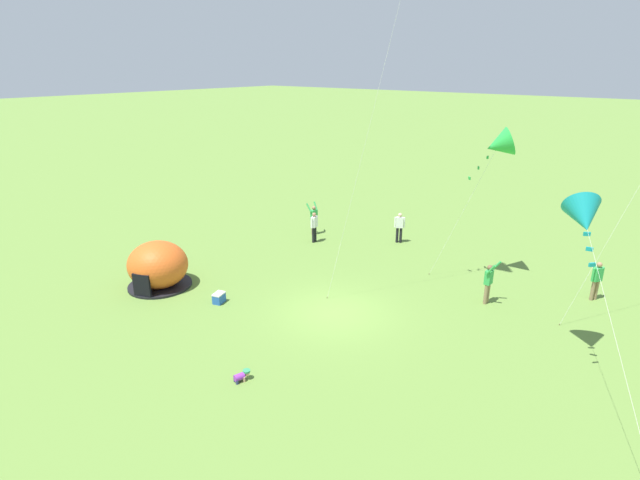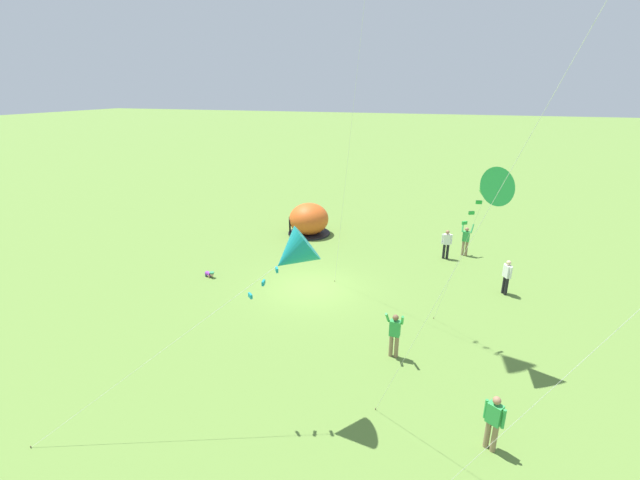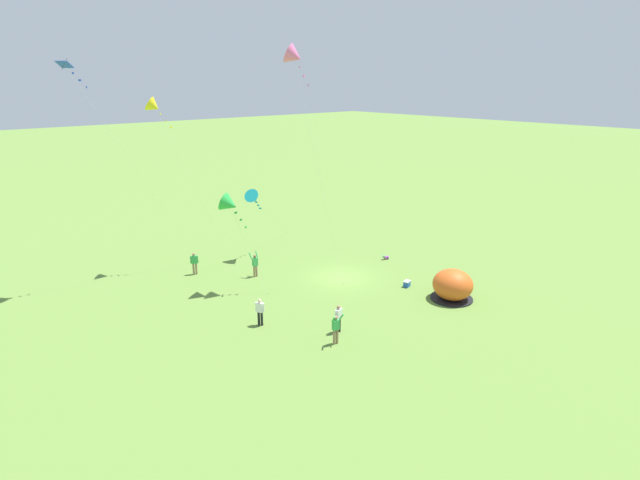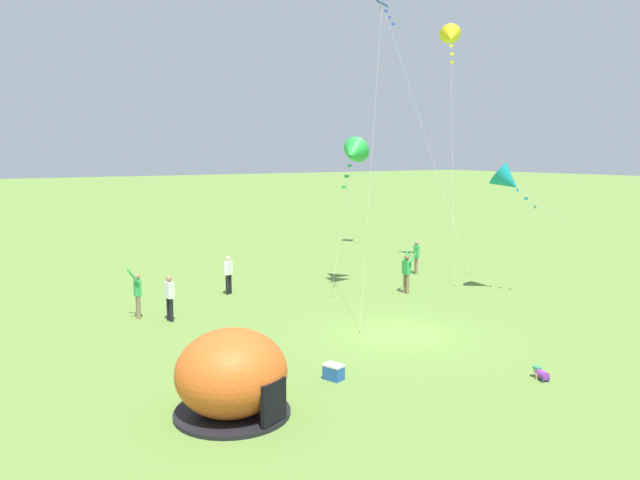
% 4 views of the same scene
% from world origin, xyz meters
% --- Properties ---
extents(ground_plane, '(300.00, 300.00, 0.00)m').
position_xyz_m(ground_plane, '(0.00, 0.00, 0.00)').
color(ground_plane, olive).
extents(popup_tent, '(2.81, 2.81, 2.10)m').
position_xyz_m(popup_tent, '(-7.70, -2.98, 1.00)').
color(popup_tent, '#D8591E').
rests_on(popup_tent, ground).
extents(cooler_box, '(0.51, 0.62, 0.44)m').
position_xyz_m(cooler_box, '(-4.35, -2.36, 0.22)').
color(cooler_box, '#2659B2').
rests_on(cooler_box, ground).
extents(toddler_crawling, '(0.35, 0.55, 0.32)m').
position_xyz_m(toddler_crawling, '(0.48, -5.48, 0.18)').
color(toddler_crawling, purple).
rests_on(toddler_crawling, ground).
extents(person_far_back, '(0.52, 0.67, 1.89)m').
position_xyz_m(person_far_back, '(-6.96, 7.00, 1.00)').
color(person_far_back, '#8C7251').
rests_on(person_far_back, ground).
extents(person_with_toddler, '(0.52, 0.40, 1.72)m').
position_xyz_m(person_with_toddler, '(-2.34, 8.90, 0.96)').
color(person_with_toddler, black).
rests_on(person_with_toddler, ground).
extents(person_arms_raised, '(0.48, 0.68, 1.89)m').
position_xyz_m(person_arms_raised, '(4.39, 4.71, 1.00)').
color(person_arms_raised, '#8C7251').
rests_on(person_arms_raised, ground).
extents(person_strolling, '(0.30, 0.58, 1.72)m').
position_xyz_m(person_strolling, '(-6.07, 5.97, 0.96)').
color(person_strolling, black).
rests_on(person_strolling, ground).
extents(person_center_field, '(0.40, 0.52, 1.72)m').
position_xyz_m(person_center_field, '(7.80, 7.90, 0.96)').
color(person_center_field, '#8C7251').
rests_on(person_center_field, ground).
extents(kite_green, '(3.04, 2.27, 6.97)m').
position_xyz_m(kite_green, '(3.22, 7.26, 6.20)').
color(kite_green, silver).
rests_on(kite_green, ground).
extents(kite_teal, '(4.79, 7.25, 5.82)m').
position_xyz_m(kite_teal, '(7.90, 2.27, 5.04)').
color(kite_teal, silver).
rests_on(kite_teal, ground).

